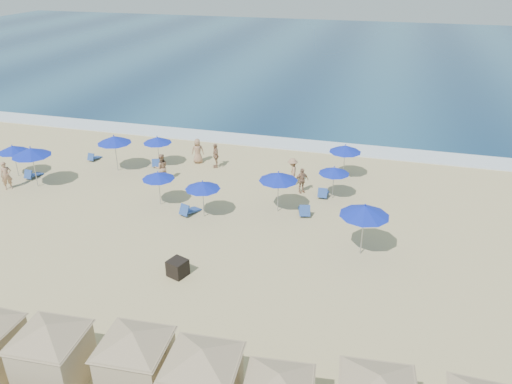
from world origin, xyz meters
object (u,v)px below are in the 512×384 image
at_px(beachgoer_3, 292,171).
at_px(umbrella_8, 334,170).
at_px(trash_bin, 178,268).
at_px(umbrella_6, 278,177).
at_px(cabana_3, 203,373).
at_px(umbrella_4, 158,176).
at_px(beachgoer_1, 162,168).
at_px(beachgoer_2, 302,180).
at_px(umbrella_5, 203,185).
at_px(cabana_2, 135,354).
at_px(umbrella_0, 13,149).
at_px(cabana_1, 51,347).
at_px(umbrella_7, 345,149).
at_px(beachgoer_0, 6,176).
at_px(beachgoer_4, 198,151).
at_px(umbrella_2, 114,140).
at_px(umbrella_3, 157,140).
at_px(umbrella_1, 31,152).
at_px(beachgoer_5, 216,155).
at_px(umbrella_9, 365,211).

bearing_deg(beachgoer_3, umbrella_8, 52.57).
height_order(trash_bin, umbrella_6, umbrella_6).
height_order(cabana_3, umbrella_4, cabana_3).
bearing_deg(umbrella_6, beachgoer_1, 165.43).
distance_m(beachgoer_1, beachgoer_2, 9.05).
bearing_deg(umbrella_5, cabana_3, -68.98).
bearing_deg(cabana_2, umbrella_0, 138.86).
xyz_separation_m(cabana_1, umbrella_7, (7.46, 20.10, 0.44)).
relative_size(umbrella_0, beachgoer_0, 1.23).
xyz_separation_m(beachgoer_0, beachgoer_4, (9.88, 7.22, -0.02)).
relative_size(cabana_2, umbrella_2, 1.73).
distance_m(umbrella_0, beachgoer_3, 18.18).
xyz_separation_m(trash_bin, umbrella_3, (-6.49, 11.70, 1.53)).
bearing_deg(beachgoer_2, umbrella_2, 141.36).
bearing_deg(cabana_2, umbrella_1, 136.71).
bearing_deg(umbrella_8, beachgoer_1, -177.89).
height_order(umbrella_8, beachgoer_1, umbrella_8).
relative_size(umbrella_0, beachgoer_3, 1.28).
distance_m(umbrella_7, beachgoer_1, 11.89).
bearing_deg(beachgoer_5, umbrella_4, -34.81).
bearing_deg(umbrella_2, umbrella_3, 31.81).
xyz_separation_m(cabana_2, beachgoer_0, (-15.45, 12.33, -0.70)).
relative_size(cabana_3, umbrella_1, 1.69).
relative_size(umbrella_5, beachgoer_2, 1.40).
bearing_deg(beachgoer_4, beachgoer_2, 138.64).
height_order(umbrella_3, beachgoer_4, umbrella_3).
relative_size(cabana_1, umbrella_9, 1.62).
distance_m(cabana_3, umbrella_4, 15.21).
bearing_deg(umbrella_0, umbrella_5, -8.14).
height_order(trash_bin, umbrella_2, umbrella_2).
height_order(umbrella_6, beachgoer_0, umbrella_6).
bearing_deg(umbrella_9, umbrella_1, 173.12).
bearing_deg(umbrella_3, umbrella_4, -63.96).
height_order(cabana_3, umbrella_1, cabana_3).
bearing_deg(umbrella_0, umbrella_3, 26.22).
distance_m(umbrella_9, beachgoer_5, 13.63).
bearing_deg(umbrella_1, cabana_2, -43.29).
bearing_deg(umbrella_2, cabana_3, -53.04).
distance_m(umbrella_2, beachgoer_0, 6.91).
relative_size(cabana_2, umbrella_4, 2.07).
bearing_deg(beachgoer_3, beachgoer_0, -83.44).
xyz_separation_m(cabana_1, beachgoer_4, (-2.71, 19.99, -0.72)).
xyz_separation_m(umbrella_5, beachgoer_5, (-1.77, 6.95, -1.07)).
height_order(trash_bin, cabana_2, cabana_2).
xyz_separation_m(beachgoer_2, beachgoer_3, (-0.80, 1.06, 0.07)).
bearing_deg(umbrella_9, trash_bin, -152.67).
bearing_deg(umbrella_5, cabana_2, -79.25).
bearing_deg(umbrella_0, cabana_3, -37.58).
distance_m(cabana_1, beachgoer_3, 18.79).
bearing_deg(umbrella_9, cabana_1, -130.09).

